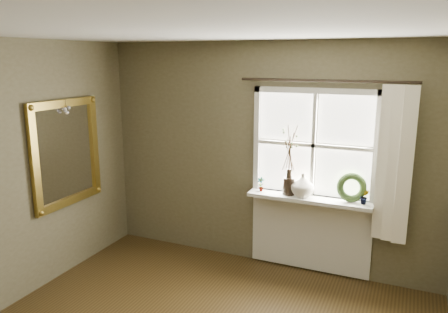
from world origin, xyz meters
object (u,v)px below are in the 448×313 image
cream_vase (303,185)px  wreath (351,190)px  dark_jug (289,186)px  gilt_mirror (66,153)px

cream_vase → wreath: 0.52m
dark_jug → cream_vase: 0.16m
cream_vase → wreath: bearing=4.5°
dark_jug → gilt_mirror: (-2.28, -0.94, 0.37)m
dark_jug → wreath: (0.67, 0.04, 0.02)m
cream_vase → gilt_mirror: 2.63m
dark_jug → gilt_mirror: bearing=-157.7°
dark_jug → gilt_mirror: size_ratio=0.17×
cream_vase → wreath: wreath is taller
wreath → gilt_mirror: 3.13m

